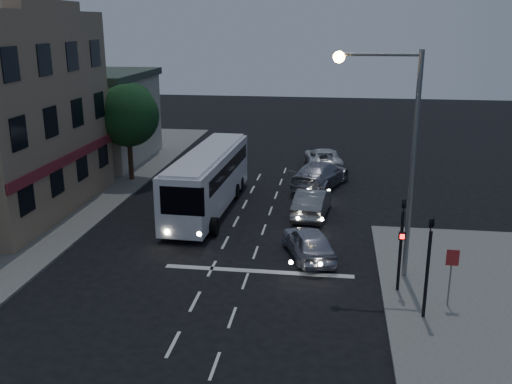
# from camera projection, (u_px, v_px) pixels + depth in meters

# --- Properties ---
(ground) EXTENTS (120.00, 120.00, 0.00)m
(ground) POSITION_uv_depth(u_px,v_px,m) (201.00, 290.00, 22.36)
(ground) COLOR black
(sidewalk_far) EXTENTS (12.00, 50.00, 0.12)m
(sidewalk_far) POSITION_uv_depth(u_px,v_px,m) (6.00, 210.00, 31.64)
(sidewalk_far) COLOR slate
(sidewalk_far) RESTS_ON ground
(road_markings) EXTENTS (8.00, 30.55, 0.01)m
(road_markings) POSITION_uv_depth(u_px,v_px,m) (246.00, 258.00, 25.32)
(road_markings) COLOR silver
(road_markings) RESTS_ON ground
(tour_bus) EXTENTS (2.69, 10.96, 3.34)m
(tour_bus) POSITION_uv_depth(u_px,v_px,m) (208.00, 179.00, 31.28)
(tour_bus) COLOR white
(tour_bus) RESTS_ON ground
(car_suv) EXTENTS (2.90, 4.44, 1.40)m
(car_suv) POSITION_uv_depth(u_px,v_px,m) (308.00, 242.00, 25.23)
(car_suv) COLOR #AEAFBF
(car_suv) RESTS_ON ground
(car_sedan_a) EXTENTS (2.06, 4.68, 1.49)m
(car_sedan_a) POSITION_uv_depth(u_px,v_px,m) (312.00, 203.00, 30.62)
(car_sedan_a) COLOR gray
(car_sedan_a) RESTS_ON ground
(car_sedan_b) EXTENTS (4.04, 6.09, 1.64)m
(car_sedan_b) POSITION_uv_depth(u_px,v_px,m) (320.00, 174.00, 35.99)
(car_sedan_b) COLOR #9898A4
(car_sedan_b) RESTS_ON ground
(car_sedan_c) EXTENTS (3.04, 5.41, 1.43)m
(car_sedan_c) POSITION_uv_depth(u_px,v_px,m) (323.00, 158.00, 40.72)
(car_sedan_c) COLOR silver
(car_sedan_c) RESTS_ON ground
(traffic_signal_main) EXTENTS (0.25, 0.35, 4.10)m
(traffic_signal_main) POSITION_uv_depth(u_px,v_px,m) (402.00, 234.00, 21.40)
(traffic_signal_main) COLOR black
(traffic_signal_main) RESTS_ON sidewalk_near
(traffic_signal_side) EXTENTS (0.18, 0.15, 4.10)m
(traffic_signal_side) POSITION_uv_depth(u_px,v_px,m) (429.00, 256.00, 19.43)
(traffic_signal_side) COLOR black
(traffic_signal_side) RESTS_ON sidewalk_near
(regulatory_sign) EXTENTS (0.45, 0.12, 2.20)m
(regulatory_sign) POSITION_uv_depth(u_px,v_px,m) (451.00, 268.00, 20.45)
(regulatory_sign) COLOR slate
(regulatory_sign) RESTS_ON sidewalk_near
(streetlight) EXTENTS (3.32, 0.44, 9.00)m
(streetlight) POSITION_uv_depth(u_px,v_px,m) (397.00, 140.00, 21.83)
(streetlight) COLOR slate
(streetlight) RESTS_ON sidewalk_near
(low_building_north) EXTENTS (9.40, 9.40, 6.50)m
(low_building_north) POSITION_uv_depth(u_px,v_px,m) (84.00, 116.00, 42.14)
(low_building_north) COLOR #A7A394
(low_building_north) RESTS_ON sidewalk_far
(street_tree) EXTENTS (4.00, 4.00, 6.20)m
(street_tree) POSITION_uv_depth(u_px,v_px,m) (128.00, 113.00, 36.40)
(street_tree) COLOR black
(street_tree) RESTS_ON sidewalk_far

